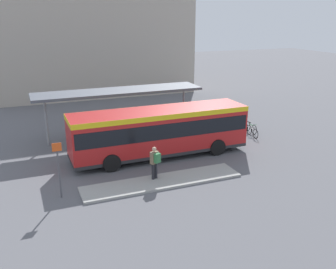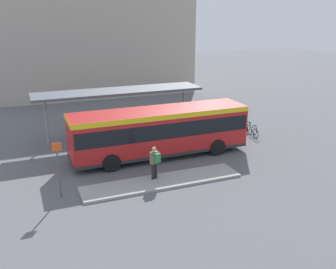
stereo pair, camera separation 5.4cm
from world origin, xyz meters
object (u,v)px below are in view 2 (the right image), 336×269
object	(u,v)px
bicycle_green	(251,128)
bicycle_red	(235,123)
pedestrian_waiting	(155,161)
city_bus	(160,129)
potted_planter_far_side	(129,139)
bicycle_yellow	(242,125)
bicycle_white	(253,132)
platform_sign	(59,168)
potted_planter_near_shelter	(99,140)

from	to	relation	value
bicycle_green	bicycle_red	world-z (taller)	bicycle_green
pedestrian_waiting	bicycle_red	size ratio (longest dim) A/B	1.16
city_bus	potted_planter_far_side	xyz separation A→B (m)	(-1.42, 2.13, -1.13)
bicycle_green	bicycle_yellow	size ratio (longest dim) A/B	1.00
bicycle_white	potted_planter_far_side	distance (m)	9.08
bicycle_yellow	bicycle_red	distance (m)	0.87
bicycle_green	bicycle_red	distance (m)	1.75
pedestrian_waiting	platform_sign	size ratio (longest dim) A/B	0.64
city_bus	bicycle_red	bearing A→B (deg)	25.29
bicycle_red	city_bus	bearing A→B (deg)	-73.62
bicycle_green	potted_planter_far_side	bearing A→B (deg)	-84.24
bicycle_red	potted_planter_near_shelter	bearing A→B (deg)	-92.78
bicycle_red	platform_sign	xyz separation A→B (m)	(-14.12, -7.12, 1.22)
bicycle_red	platform_sign	size ratio (longest dim) A/B	0.55
bicycle_white	potted_planter_near_shelter	world-z (taller)	potted_planter_near_shelter
bicycle_white	bicycle_yellow	distance (m)	1.73
bicycle_green	pedestrian_waiting	bearing A→B (deg)	-54.27
bicycle_white	bicycle_green	world-z (taller)	bicycle_green
bicycle_red	bicycle_green	bearing A→B (deg)	3.13
bicycle_white	bicycle_red	distance (m)	2.57
pedestrian_waiting	bicycle_red	xyz separation A→B (m)	(9.24, 7.05, -0.81)
city_bus	bicycle_green	world-z (taller)	city_bus
bicycle_yellow	platform_sign	bearing A→B (deg)	117.16
bicycle_white	platform_sign	bearing A→B (deg)	113.70
potted_planter_near_shelter	platform_sign	distance (m)	6.70
city_bus	bicycle_green	bearing A→B (deg)	13.42
bicycle_green	bicycle_yellow	world-z (taller)	bicycle_green
bicycle_white	city_bus	bearing A→B (deg)	104.08
city_bus	bicycle_white	world-z (taller)	city_bus
bicycle_white	bicycle_green	size ratio (longest dim) A/B	0.94
potted_planter_near_shelter	platform_sign	world-z (taller)	platform_sign
pedestrian_waiting	platform_sign	xyz separation A→B (m)	(-4.88, -0.07, 0.41)
bicycle_green	bicycle_white	bearing A→B (deg)	-21.14
pedestrian_waiting	potted_planter_near_shelter	bearing A→B (deg)	-7.81
potted_planter_far_side	bicycle_red	bearing A→B (deg)	9.72
bicycle_yellow	potted_planter_near_shelter	bearing A→B (deg)	95.46
potted_planter_far_side	platform_sign	bearing A→B (deg)	-132.07
city_bus	bicycle_white	size ratio (longest dim) A/B	6.63
bicycle_green	potted_planter_near_shelter	world-z (taller)	potted_planter_near_shelter
pedestrian_waiting	bicycle_yellow	world-z (taller)	pedestrian_waiting
platform_sign	city_bus	bearing A→B (deg)	28.10
platform_sign	bicycle_yellow	bearing A→B (deg)	23.73
potted_planter_far_side	bicycle_white	bearing A→B (deg)	-6.39
pedestrian_waiting	potted_planter_far_side	xyz separation A→B (m)	(0.15, 5.49, -0.52)
pedestrian_waiting	bicycle_white	bearing A→B (deg)	-88.63
city_bus	bicycle_yellow	xyz separation A→B (m)	(7.82, 2.83, -1.37)
platform_sign	bicycle_green	bearing A→B (deg)	20.47
pedestrian_waiting	bicycle_white	size ratio (longest dim) A/B	1.08
bicycle_red	potted_planter_far_side	size ratio (longest dim) A/B	1.31
potted_planter_near_shelter	platform_sign	bearing A→B (deg)	-117.95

